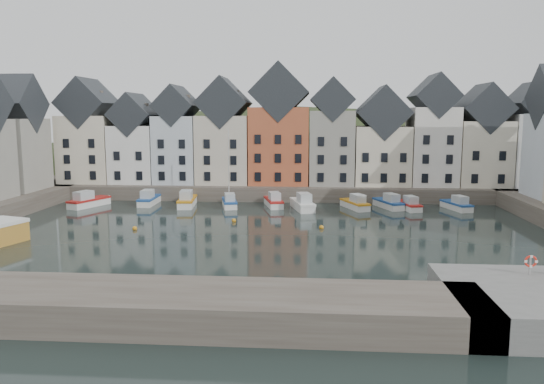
# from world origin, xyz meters

# --- Properties ---
(ground) EXTENTS (260.00, 260.00, 0.00)m
(ground) POSITION_xyz_m (0.00, 0.00, 0.00)
(ground) COLOR black
(ground) RESTS_ON ground
(far_quay) EXTENTS (90.00, 16.00, 2.00)m
(far_quay) POSITION_xyz_m (0.00, 30.00, 1.00)
(far_quay) COLOR #484037
(far_quay) RESTS_ON ground
(near_wall) EXTENTS (50.00, 6.00, 2.00)m
(near_wall) POSITION_xyz_m (-10.00, -22.00, 1.00)
(near_wall) COLOR #484037
(near_wall) RESTS_ON ground
(hillside) EXTENTS (153.60, 70.40, 64.00)m
(hillside) POSITION_xyz_m (0.02, 56.00, -17.96)
(hillside) COLOR black
(hillside) RESTS_ON ground
(far_terrace) EXTENTS (72.37, 8.16, 17.78)m
(far_terrace) POSITION_xyz_m (3.21, 28.00, 8.88)
(far_terrace) COLOR beige
(far_terrace) RESTS_ON far_quay
(mooring_buoys) EXTENTS (20.50, 5.50, 0.50)m
(mooring_buoys) POSITION_xyz_m (-4.00, 5.33, 0.15)
(mooring_buoys) COLOR #C67E17
(mooring_buoys) RESTS_ON ground
(boat_a) EXTENTS (4.14, 6.58, 2.42)m
(boat_a) POSITION_xyz_m (-24.98, 16.65, 0.72)
(boat_a) COLOR silver
(boat_a) RESTS_ON ground
(boat_b) EXTENTS (2.04, 6.10, 2.32)m
(boat_b) POSITION_xyz_m (-17.39, 19.03, 0.69)
(boat_b) COLOR silver
(boat_b) RESTS_ON ground
(boat_c) EXTENTS (2.71, 6.67, 2.49)m
(boat_c) POSITION_xyz_m (-11.82, 17.98, 0.74)
(boat_c) COLOR silver
(boat_c) RESTS_ON ground
(boat_d) EXTENTS (2.92, 5.80, 10.62)m
(boat_d) POSITION_xyz_m (-6.04, 17.88, 0.69)
(boat_d) COLOR silver
(boat_d) RESTS_ON ground
(boat_e) EXTENTS (3.18, 6.11, 2.24)m
(boat_e) POSITION_xyz_m (-0.15, 18.68, 0.67)
(boat_e) COLOR silver
(boat_e) RESTS_ON ground
(boat_f) EXTENTS (3.57, 6.82, 2.51)m
(boat_f) POSITION_xyz_m (3.78, 16.55, 0.75)
(boat_f) COLOR silver
(boat_f) RESTS_ON ground
(boat_g) EXTENTS (3.77, 6.03, 2.22)m
(boat_g) POSITION_xyz_m (10.66, 17.74, 0.66)
(boat_g) COLOR silver
(boat_g) RESTS_ON ground
(boat_h) EXTENTS (3.68, 6.07, 2.23)m
(boat_h) POSITION_xyz_m (15.12, 18.59, 0.66)
(boat_h) COLOR silver
(boat_h) RESTS_ON ground
(boat_i) EXTENTS (2.96, 5.66, 2.08)m
(boat_i) POSITION_xyz_m (17.49, 17.55, 0.62)
(boat_i) COLOR silver
(boat_i) RESTS_ON ground
(boat_j) EXTENTS (3.19, 5.78, 2.12)m
(boat_j) POSITION_xyz_m (23.77, 17.98, 0.63)
(boat_j) COLOR silver
(boat_j) RESTS_ON ground
(life_ring_post) EXTENTS (0.80, 0.17, 1.30)m
(life_ring_post) POSITION_xyz_m (18.96, -17.24, 2.86)
(life_ring_post) COLOR gray
(life_ring_post) RESTS_ON near_quay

